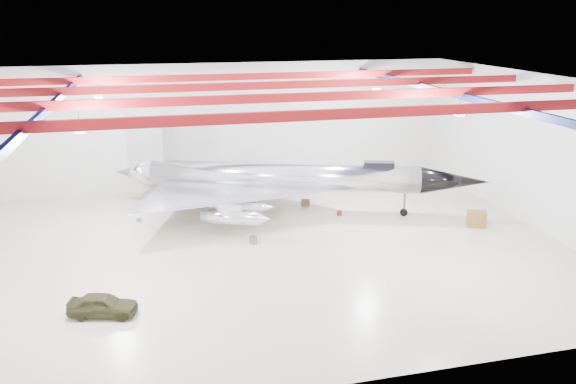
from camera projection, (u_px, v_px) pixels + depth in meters
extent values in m
plane|color=beige|center=(264.00, 249.00, 37.39)|extent=(40.00, 40.00, 0.00)
plane|color=silver|center=(230.00, 126.00, 49.64)|extent=(40.00, 0.00, 40.00)
plane|color=silver|center=(536.00, 152.00, 40.28)|extent=(0.00, 30.00, 30.00)
plane|color=#0A0F38|center=(262.00, 82.00, 34.09)|extent=(40.00, 40.00, 0.00)
cube|color=maroon|center=(300.00, 116.00, 25.93)|extent=(39.50, 0.25, 0.50)
cube|color=maroon|center=(272.00, 98.00, 31.49)|extent=(39.50, 0.25, 0.50)
cube|color=maroon|center=(253.00, 86.00, 37.05)|extent=(39.50, 0.25, 0.50)
cube|color=maroon|center=(239.00, 77.00, 42.61)|extent=(39.50, 0.25, 0.50)
cube|color=#0C1648|center=(53.00, 103.00, 31.64)|extent=(0.25, 29.50, 0.40)
cube|color=#0C1648|center=(440.00, 91.00, 37.09)|extent=(0.25, 29.50, 0.40)
cube|color=silver|center=(80.00, 129.00, 26.65)|extent=(0.55, 0.55, 0.25)
cube|color=silver|center=(459.00, 112.00, 31.19)|extent=(0.55, 0.55, 0.25)
cube|color=silver|center=(99.00, 95.00, 37.77)|extent=(0.55, 0.55, 0.25)
cube|color=silver|center=(376.00, 87.00, 42.31)|extent=(0.55, 0.55, 0.25)
cylinder|color=silver|center=(284.00, 176.00, 43.53)|extent=(20.32, 8.92, 2.08)
cone|color=black|center=(455.00, 181.00, 42.28)|extent=(5.60, 3.70, 2.08)
cone|color=silver|center=(134.00, 172.00, 44.68)|extent=(3.64, 3.01, 2.08)
cube|color=silver|center=(144.00, 139.00, 43.77)|extent=(2.79, 1.09, 4.68)
cube|color=black|center=(379.00, 165.00, 42.50)|extent=(2.44, 1.55, 0.52)
cylinder|color=silver|center=(230.00, 218.00, 38.83)|extent=(4.04, 2.21, 0.94)
cylinder|color=silver|center=(237.00, 206.00, 41.30)|extent=(4.04, 2.21, 0.94)
cylinder|color=silver|center=(251.00, 182.00, 47.23)|extent=(4.04, 2.21, 0.94)
cylinder|color=silver|center=(256.00, 174.00, 49.70)|extent=(4.04, 2.21, 0.94)
cylinder|color=#59595B|center=(404.00, 204.00, 43.22)|extent=(0.19, 0.19, 1.87)
cylinder|color=black|center=(404.00, 212.00, 43.42)|extent=(0.63, 0.41, 0.58)
cylinder|color=#59595B|center=(225.00, 210.00, 42.05)|extent=(0.19, 0.19, 1.87)
cylinder|color=black|center=(225.00, 218.00, 42.24)|extent=(0.63, 0.41, 0.58)
cylinder|color=#59595B|center=(238.00, 189.00, 46.99)|extent=(0.19, 0.19, 1.87)
cylinder|color=black|center=(238.00, 197.00, 47.18)|extent=(0.63, 0.41, 0.58)
imported|color=#35331A|center=(103.00, 305.00, 28.86)|extent=(3.78, 2.27, 1.20)
cube|color=brown|center=(476.00, 219.00, 41.08)|extent=(1.48, 1.10, 1.22)
cube|color=maroon|center=(227.00, 206.00, 45.19)|extent=(0.49, 0.39, 0.34)
cylinder|color=#59595B|center=(253.00, 240.00, 38.18)|extent=(0.58, 0.58, 0.49)
cube|color=olive|center=(305.00, 203.00, 45.85)|extent=(0.81, 0.73, 0.47)
cube|color=#59595B|center=(139.00, 220.00, 42.28)|extent=(0.34, 0.27, 0.24)
cylinder|color=maroon|center=(339.00, 213.00, 43.59)|extent=(0.43, 0.43, 0.35)
cube|color=olive|center=(207.00, 218.00, 42.50)|extent=(0.66, 0.55, 0.44)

